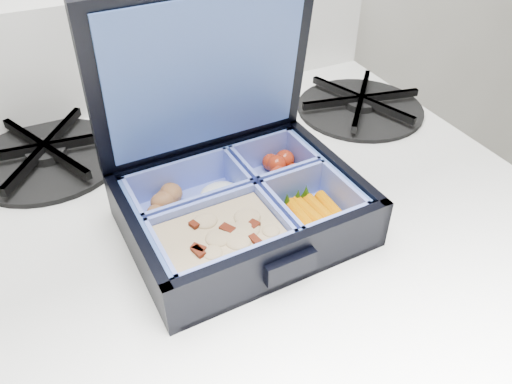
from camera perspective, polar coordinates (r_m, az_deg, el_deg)
bento_box at (r=0.50m, az=-1.56°, el=-1.91°), size 0.24×0.19×0.05m
burner_grate at (r=0.73m, az=11.89°, el=10.01°), size 0.21×0.21×0.03m
burner_grate_rear at (r=0.66m, az=-22.82°, el=4.09°), size 0.20×0.20×0.02m
fork at (r=0.64m, az=-4.39°, el=5.29°), size 0.13×0.16×0.01m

